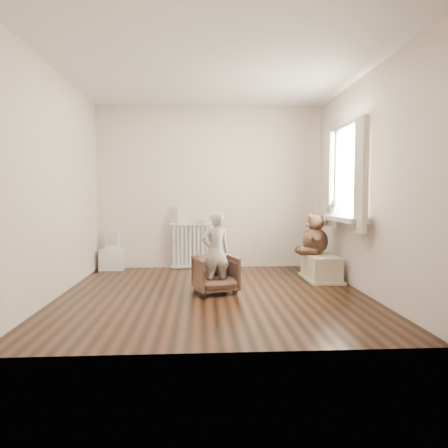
{
  "coord_description": "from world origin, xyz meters",
  "views": [
    {
      "loc": [
        -0.15,
        -4.68,
        1.16
      ],
      "look_at": [
        0.15,
        0.45,
        0.8
      ],
      "focal_mm": 32.0,
      "sensor_mm": 36.0,
      "label": 1
    }
  ],
  "objects": [
    {
      "name": "tin_b",
      "position": [
        -0.09,
        1.68,
        0.74
      ],
      "size": [
        0.08,
        0.08,
        0.04
      ],
      "primitive_type": "cylinder",
      "color": "#A59E8C",
      "rests_on": "radiator"
    },
    {
      "name": "right_wall",
      "position": [
        1.8,
        0.0,
        1.3
      ],
      "size": [
        0.02,
        3.6,
        2.6
      ],
      "primitive_type": "cube",
      "color": "silver",
      "rests_on": "ground"
    },
    {
      "name": "child",
      "position": [
        0.02,
        -0.0,
        0.5
      ],
      "size": [
        0.4,
        0.32,
        0.95
      ],
      "primitive_type": "imported",
      "rotation": [
        0.0,
        0.0,
        3.42
      ],
      "color": "beige",
      "rests_on": "armchair"
    },
    {
      "name": "armchair",
      "position": [
        0.02,
        0.05,
        0.22
      ],
      "size": [
        0.59,
        0.6,
        0.44
      ],
      "primitive_type": "imported",
      "rotation": [
        0.0,
        0.0,
        0.28
      ],
      "color": "brown",
      "rests_on": "floor"
    },
    {
      "name": "curtain_right",
      "position": [
        1.65,
        0.87,
        1.39
      ],
      "size": [
        0.06,
        0.26,
        1.3
      ],
      "primitive_type": "cube",
      "color": "beige",
      "rests_on": "right_wall"
    },
    {
      "name": "floor",
      "position": [
        0.0,
        0.0,
        0.0
      ],
      "size": [
        3.6,
        3.6,
        0.01
      ],
      "primitive_type": "cube",
      "color": "black",
      "rests_on": "ground"
    },
    {
      "name": "left_wall",
      "position": [
        -1.8,
        0.0,
        1.3
      ],
      "size": [
        0.02,
        3.6,
        2.6
      ],
      "primitive_type": "cube",
      "color": "silver",
      "rests_on": "ground"
    },
    {
      "name": "toy_bench",
      "position": [
        1.52,
        0.72,
        0.2
      ],
      "size": [
        0.39,
        0.73,
        0.34
      ],
      "primitive_type": "cube",
      "color": "beige",
      "rests_on": "floor"
    },
    {
      "name": "back_wall",
      "position": [
        0.0,
        1.8,
        1.3
      ],
      "size": [
        3.6,
        0.02,
        2.6
      ],
      "primitive_type": "cube",
      "color": "silver",
      "rests_on": "ground"
    },
    {
      "name": "curtain_left",
      "position": [
        1.65,
        -0.27,
        1.39
      ],
      "size": [
        0.06,
        0.26,
        1.3
      ],
      "primitive_type": "cube",
      "color": "beige",
      "rests_on": "right_wall"
    },
    {
      "name": "window_sill",
      "position": [
        1.67,
        0.3,
        0.87
      ],
      "size": [
        0.22,
        1.1,
        0.06
      ],
      "primitive_type": "cube",
      "color": "silver",
      "rests_on": "right_wall"
    },
    {
      "name": "plush_cat",
      "position": [
        1.66,
        0.68,
        1.0
      ],
      "size": [
        0.24,
        0.3,
        0.22
      ],
      "primitive_type": null,
      "rotation": [
        0.0,
        0.0,
        0.34
      ],
      "color": "#69645A",
      "rests_on": "window_sill"
    },
    {
      "name": "toy_vanity",
      "position": [
        -1.55,
        1.65,
        0.28
      ],
      "size": [
        0.37,
        0.26,
        0.58
      ],
      "primitive_type": "cube",
      "color": "silver",
      "rests_on": "floor"
    },
    {
      "name": "paper_doll",
      "position": [
        -0.42,
        1.68,
        0.88
      ],
      "size": [
        0.18,
        0.02,
        0.31
      ],
      "primitive_type": "cube",
      "color": "beige",
      "rests_on": "radiator"
    },
    {
      "name": "ceiling",
      "position": [
        0.0,
        0.0,
        2.6
      ],
      "size": [
        3.6,
        3.6,
        0.01
      ],
      "primitive_type": "cube",
      "color": "white",
      "rests_on": "ground"
    },
    {
      "name": "window",
      "position": [
        1.76,
        0.3,
        1.45
      ],
      "size": [
        0.03,
        0.9,
        1.1
      ],
      "primitive_type": "cube",
      "color": "white",
      "rests_on": "right_wall"
    },
    {
      "name": "front_wall",
      "position": [
        0.0,
        -1.8,
        1.3
      ],
      "size": [
        3.6,
        0.02,
        2.6
      ],
      "primitive_type": "cube",
      "color": "silver",
      "rests_on": "ground"
    },
    {
      "name": "teddy_bear",
      "position": [
        1.47,
        0.84,
        0.67
      ],
      "size": [
        0.46,
        0.36,
        0.56
      ],
      "primitive_type": null,
      "rotation": [
        0.0,
        0.0,
        0.01
      ],
      "color": "#362115",
      "rests_on": "toy_bench"
    },
    {
      "name": "tin_a",
      "position": [
        -0.17,
        1.68,
        0.75
      ],
      "size": [
        0.1,
        0.1,
        0.06
      ],
      "primitive_type": "cylinder",
      "color": "#A59E8C",
      "rests_on": "radiator"
    },
    {
      "name": "radiator",
      "position": [
        -0.29,
        1.68,
        0.39
      ],
      "size": [
        0.69,
        0.13,
        0.72
      ],
      "primitive_type": "cube",
      "color": "silver",
      "rests_on": "floor"
    }
  ]
}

